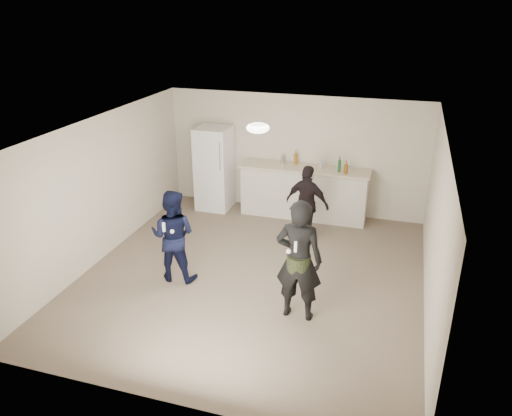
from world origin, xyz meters
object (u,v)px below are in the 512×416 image
(man, at_px, (173,236))
(woman, at_px, (299,260))
(counter, at_px, (304,193))
(shaker, at_px, (283,159))
(fridge, at_px, (214,168))
(spectator, at_px, (307,204))

(man, xyz_separation_m, woman, (2.16, -0.46, 0.14))
(woman, bearing_deg, counter, -78.67)
(counter, height_order, man, man)
(shaker, bearing_deg, man, -106.94)
(fridge, relative_size, shaker, 10.59)
(fridge, relative_size, spectator, 1.22)
(counter, bearing_deg, spectator, -75.09)
(shaker, xyz_separation_m, spectator, (0.79, -1.21, -0.43))
(counter, relative_size, fridge, 1.44)
(fridge, bearing_deg, man, -81.11)
(man, bearing_deg, shaker, -111.63)
(counter, relative_size, spectator, 1.76)
(fridge, xyz_separation_m, woman, (2.64, -3.49, 0.01))
(shaker, height_order, man, man)
(man, distance_m, woman, 2.22)
(counter, distance_m, shaker, 0.84)
(shaker, xyz_separation_m, woman, (1.17, -3.70, -0.26))
(counter, xyz_separation_m, shaker, (-0.50, 0.15, 0.65))
(spectator, bearing_deg, fridge, -9.31)
(fridge, distance_m, woman, 4.37)
(shaker, bearing_deg, counter, -16.28)
(fridge, distance_m, shaker, 1.50)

